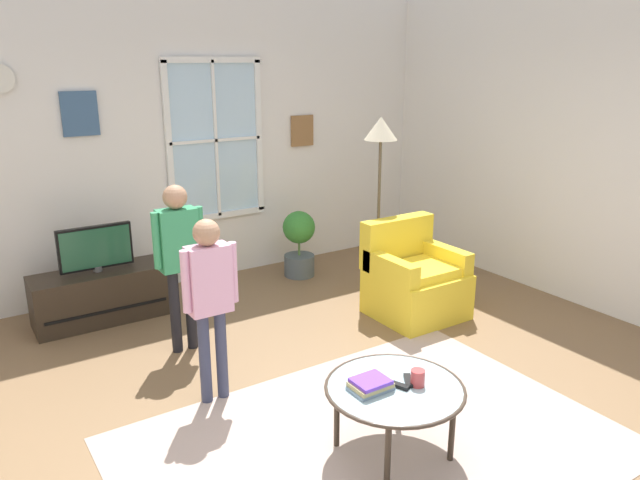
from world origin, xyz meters
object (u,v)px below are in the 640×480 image
(coffee_table, at_px, (395,391))
(potted_plant_by_window, at_px, (299,241))
(television, at_px, (96,248))
(book_stack, at_px, (371,385))
(cup, at_px, (418,378))
(floor_lamp, at_px, (380,147))
(armchair, at_px, (414,281))
(tv_stand, at_px, (101,296))
(remote_near_cup, at_px, (398,385))
(person_green_shirt, at_px, (179,249))
(remote_near_books, at_px, (408,381))
(person_pink_shirt, at_px, (210,290))

(coffee_table, relative_size, potted_plant_by_window, 1.15)
(television, xyz_separation_m, book_stack, (0.82, -2.90, -0.21))
(book_stack, relative_size, potted_plant_by_window, 0.33)
(cup, relative_size, floor_lamp, 0.06)
(armchair, height_order, book_stack, armchair)
(tv_stand, bearing_deg, coffee_table, -72.05)
(potted_plant_by_window, bearing_deg, floor_lamp, -61.41)
(remote_near_cup, bearing_deg, cup, -25.91)
(person_green_shirt, height_order, potted_plant_by_window, person_green_shirt)
(remote_near_books, bearing_deg, cup, -70.18)
(cup, bearing_deg, remote_near_books, 109.82)
(tv_stand, relative_size, remote_near_cup, 8.29)
(armchair, xyz_separation_m, cup, (-1.38, -1.57, 0.17))
(armchair, bearing_deg, tv_stand, 149.55)
(book_stack, bearing_deg, person_green_shirt, 101.74)
(coffee_table, relative_size, person_pink_shirt, 0.64)
(armchair, bearing_deg, person_green_shirt, 166.92)
(tv_stand, distance_m, remote_near_cup, 3.13)
(coffee_table, bearing_deg, potted_plant_by_window, 68.79)
(remote_near_books, height_order, floor_lamp, floor_lamp)
(cup, xyz_separation_m, person_pink_shirt, (-0.77, 1.21, 0.32))
(remote_near_books, xyz_separation_m, remote_near_cup, (-0.09, -0.01, 0.00))
(tv_stand, bearing_deg, remote_near_books, -70.33)
(television, height_order, armchair, television)
(television, height_order, remote_near_cup, television)
(armchair, xyz_separation_m, remote_near_books, (-1.40, -1.51, 0.13))
(book_stack, bearing_deg, potted_plant_by_window, 66.12)
(remote_near_books, bearing_deg, person_green_shirt, 107.93)
(armchair, distance_m, floor_lamp, 1.33)
(armchair, xyz_separation_m, person_pink_shirt, (-2.14, -0.36, 0.49))
(tv_stand, height_order, book_stack, book_stack)
(armchair, relative_size, floor_lamp, 0.49)
(coffee_table, distance_m, potted_plant_by_window, 3.20)
(book_stack, bearing_deg, television, 105.71)
(book_stack, relative_size, floor_lamp, 0.14)
(person_green_shirt, bearing_deg, tv_stand, 113.13)
(coffee_table, xyz_separation_m, book_stack, (-0.14, 0.05, 0.06))
(person_pink_shirt, bearing_deg, remote_near_books, -57.10)
(tv_stand, xyz_separation_m, coffee_table, (0.96, -2.95, 0.19))
(remote_near_books, height_order, remote_near_cup, same)
(armchair, distance_m, cup, 2.10)
(armchair, relative_size, coffee_table, 1.05)
(book_stack, relative_size, person_green_shirt, 0.17)
(potted_plant_by_window, bearing_deg, book_stack, -113.88)
(coffee_table, height_order, remote_near_cup, remote_near_cup)
(armchair, xyz_separation_m, book_stack, (-1.64, -1.46, 0.16))
(coffee_table, bearing_deg, book_stack, 160.47)
(person_pink_shirt, bearing_deg, cup, -57.66)
(book_stack, bearing_deg, armchair, 41.76)
(coffee_table, height_order, remote_near_books, remote_near_books)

